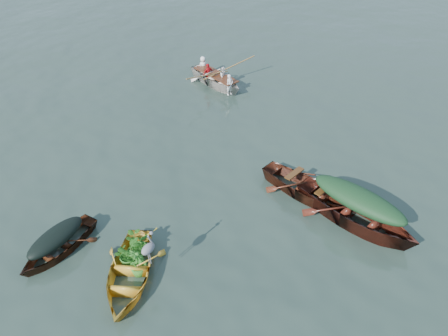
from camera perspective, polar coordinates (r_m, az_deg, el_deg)
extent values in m
plane|color=#2E4036|center=(12.11, -5.50, -8.50)|extent=(140.00, 140.00, 0.00)
imported|color=yellow|center=(11.23, -12.17, -14.16)|extent=(3.11, 3.71, 0.95)
imported|color=#4C2411|center=(12.39, -20.65, -10.11)|extent=(1.38, 3.19, 0.74)
imported|color=#551D13|center=(12.87, 16.52, -6.91)|extent=(5.23, 2.38, 1.22)
imported|color=#572415|center=(13.42, 10.74, -3.71)|extent=(4.48, 1.93, 1.01)
imported|color=silver|center=(19.51, -1.05, 10.72)|extent=(4.45, 2.33, 1.02)
ellipsoid|color=black|center=(12.00, -21.23, -8.23)|extent=(0.76, 1.75, 0.40)
ellipsoid|color=#193E1D|center=(12.31, 17.21, -3.97)|extent=(2.87, 1.31, 0.52)
imported|color=#37751E|center=(11.00, -11.91, -9.41)|extent=(1.07, 1.13, 0.60)
imported|color=white|center=(19.14, -1.08, 13.11)|extent=(3.18, 1.88, 0.76)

